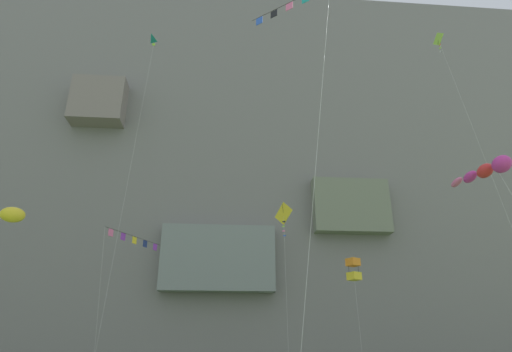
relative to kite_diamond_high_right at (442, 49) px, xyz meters
name	(u,v)px	position (x,y,z in m)	size (l,w,h in m)	color
cliff_face	(221,182)	(-21.90, 44.47, 2.39)	(180.00, 34.43, 67.20)	slate
kite_diamond_high_right	(442,49)	(0.00, 0.00, 0.00)	(2.60, 4.40, 33.53)	#8CCC33
kite_banner_low_center	(291,22)	(-18.25, -15.68, -12.33)	(3.74, 5.30, 20.46)	black
kite_box_upper_left	(354,269)	(-8.82, 7.08, -20.85)	(1.76, 4.36, 11.38)	orange
kite_banner_low_right	(133,242)	(-29.60, 6.64, -18.76)	(3.81, 6.77, 13.02)	black
kite_windsock_high_center	(487,170)	(-7.80, -13.28, -19.22)	(1.72, 6.89, 12.58)	#CC3399
kite_delta_upper_mid	(154,61)	(-29.19, 4.51, 0.16)	(1.77, 4.67, 33.83)	teal
kite_diamond_front_field	(284,217)	(-15.96, 3.53, -16.94)	(1.43, 2.68, 15.62)	yellow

